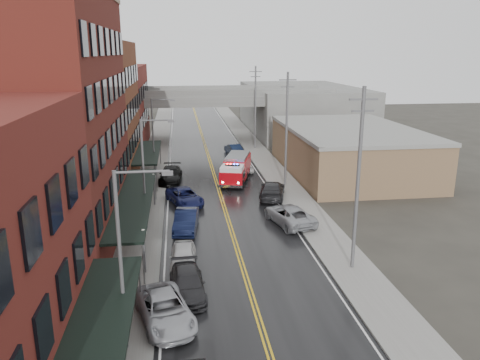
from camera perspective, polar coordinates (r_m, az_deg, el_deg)
road at (r=44.67m, az=-2.10°, el=-2.83°), size 11.00×160.00×0.02m
sidewalk_left at (r=44.61m, az=-11.49°, el=-3.08°), size 3.00×160.00×0.15m
sidewalk_right at (r=45.88m, az=7.02°, el=-2.36°), size 3.00×160.00×0.15m
curb_left at (r=44.51m, az=-9.37°, el=-3.02°), size 0.30×160.00×0.15m
curb_right at (r=45.50m, az=5.00°, el=-2.45°), size 0.30×160.00×0.15m
brick_building_b at (r=36.80m, az=-22.35°, el=6.47°), size 9.00×20.00×18.00m
brick_building_c at (r=53.96m, az=-17.64°, el=7.80°), size 9.00×15.00×15.00m
brick_building_far at (r=71.31m, az=-15.20°, el=8.46°), size 9.00×20.00×12.00m
tan_building at (r=57.09m, az=13.10°, el=3.41°), size 14.00×22.00×5.00m
right_far_block at (r=85.70m, az=7.43°, el=8.61°), size 18.00×30.00×8.00m
awning_0 at (r=19.95m, az=-17.43°, el=-18.90°), size 2.60×16.00×3.09m
awning_1 at (r=37.09m, az=-12.70°, el=-2.23°), size 2.60×18.00×3.09m
awning_2 at (r=54.00m, az=-11.17°, el=3.37°), size 2.60×13.00×3.09m
globe_lamp_1 at (r=30.66m, az=-11.66°, el=-7.32°), size 0.44×0.44×3.12m
globe_lamp_2 at (r=43.90m, az=-10.48°, el=-0.28°), size 0.44×0.44×3.12m
street_lamp_0 at (r=22.23m, az=-13.79°, el=-8.42°), size 2.64×0.22×9.00m
street_lamp_1 at (r=37.39m, az=-11.33°, el=1.49°), size 2.64×0.22×9.00m
street_lamp_2 at (r=53.04m, az=-10.30°, el=5.62°), size 2.64×0.22×9.00m
utility_pole_0 at (r=30.42m, az=14.21°, el=0.29°), size 1.80×0.24×12.00m
utility_pole_1 at (r=49.14m, az=5.69°, el=6.35°), size 1.80×0.24×12.00m
utility_pole_2 at (r=68.59m, az=1.88°, el=8.98°), size 1.80×0.24×12.00m
overpass at (r=74.78m, az=-4.53°, el=9.23°), size 40.00×10.00×7.50m
fire_truck at (r=51.70m, az=-0.49°, el=1.45°), size 4.62×8.01×2.79m
parked_car_left_2 at (r=26.08m, az=-9.14°, el=-15.32°), size 3.78×5.87×1.51m
parked_car_left_3 at (r=28.50m, az=-6.43°, el=-12.47°), size 2.28×5.03×1.43m
parked_car_left_4 at (r=31.93m, az=-6.92°, el=-9.24°), size 1.87×4.37×1.47m
parked_car_left_5 at (r=38.09m, az=-6.59°, el=-4.93°), size 2.31×5.14×1.64m
parked_car_left_6 at (r=44.46m, az=-6.76°, el=-2.03°), size 4.00×5.85×1.49m
parked_car_left_7 at (r=52.19m, az=-8.46°, el=0.63°), size 2.72×5.83×1.65m
parked_car_right_0 at (r=39.41m, az=6.04°, el=-4.23°), size 3.96×6.21×1.60m
parked_car_right_1 at (r=46.12m, az=3.96°, el=-1.20°), size 3.72×6.12×1.66m
parked_car_right_2 at (r=56.17m, az=0.46°, el=1.73°), size 2.21×4.27×1.39m
parked_car_right_3 at (r=65.80m, az=-0.79°, el=3.80°), size 2.36×4.69×1.47m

